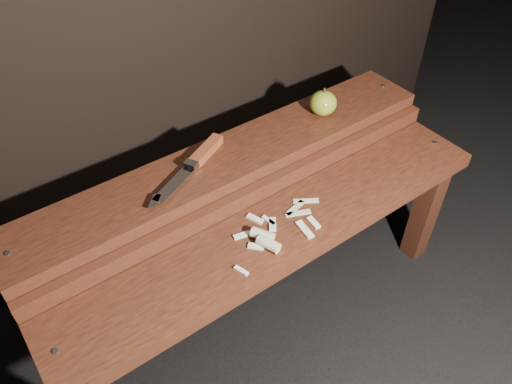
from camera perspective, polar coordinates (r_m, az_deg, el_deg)
ground at (r=1.56m, az=1.33°, el=-13.38°), size 60.00×60.00×0.00m
bench_front_tier at (r=1.25m, az=3.29°, el=-6.30°), size 1.20×0.20×0.42m
bench_rear_tier at (r=1.34m, az=-2.67°, el=1.38°), size 1.20×0.21×0.50m
apple at (r=1.42m, az=7.68°, el=10.05°), size 0.08×0.08×0.08m
knife at (r=1.26m, az=-6.60°, el=3.79°), size 0.28×0.15×0.03m
apple_scraps at (r=1.18m, az=1.75°, el=-4.82°), size 0.30×0.15×0.03m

